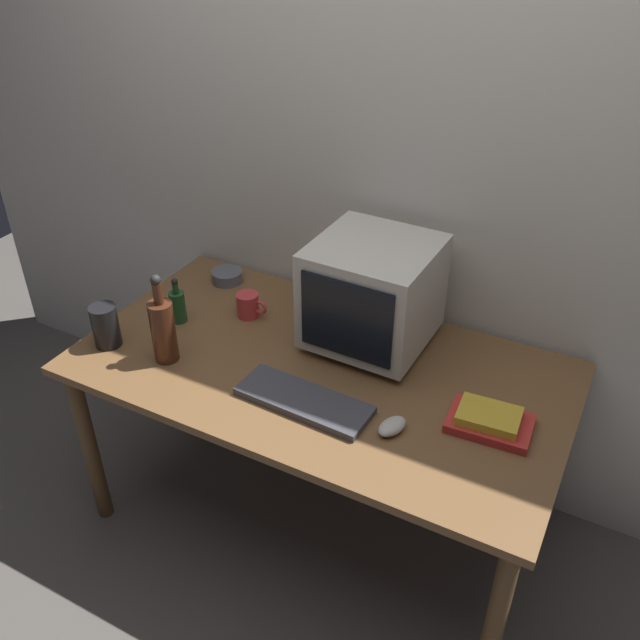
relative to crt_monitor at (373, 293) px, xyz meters
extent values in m
plane|color=#56514C|center=(-0.09, -0.20, -0.92)|extent=(6.00, 6.00, 0.00)
cube|color=silver|center=(-0.09, 0.29, 0.33)|extent=(4.00, 0.08, 2.50)
cube|color=brown|center=(-0.09, -0.20, -0.21)|extent=(1.60, 0.87, 0.03)
cylinder|color=brown|center=(-0.83, -0.58, -0.57)|extent=(0.06, 0.06, 0.70)
cylinder|color=brown|center=(0.65, -0.58, -0.57)|extent=(0.06, 0.06, 0.70)
cylinder|color=brown|center=(-0.83, 0.17, -0.57)|extent=(0.06, 0.06, 0.70)
cylinder|color=brown|center=(0.65, 0.17, -0.57)|extent=(0.06, 0.06, 0.70)
cube|color=beige|center=(0.00, 0.00, -0.18)|extent=(0.29, 0.25, 0.03)
cube|color=beige|center=(0.00, 0.00, 0.01)|extent=(0.39, 0.39, 0.34)
cube|color=black|center=(0.00, -0.19, 0.01)|extent=(0.31, 0.01, 0.27)
cube|color=#3F3F47|center=(-0.04, -0.39, -0.18)|extent=(0.43, 0.17, 0.02)
ellipsoid|color=beige|center=(0.24, -0.38, -0.17)|extent=(0.09, 0.11, 0.04)
cylinder|color=#472314|center=(-0.55, -0.40, -0.09)|extent=(0.08, 0.08, 0.22)
cylinder|color=#472314|center=(-0.55, -0.40, 0.06)|extent=(0.03, 0.03, 0.08)
sphere|color=#262626|center=(-0.55, -0.40, 0.11)|extent=(0.03, 0.03, 0.03)
cylinder|color=#1E4C23|center=(-0.66, -0.20, -0.13)|extent=(0.06, 0.06, 0.12)
cylinder|color=#1E4C23|center=(-0.66, -0.20, -0.06)|extent=(0.02, 0.02, 0.04)
sphere|color=#262626|center=(-0.66, -0.20, -0.03)|extent=(0.02, 0.02, 0.02)
cube|color=red|center=(0.48, -0.23, -0.18)|extent=(0.25, 0.17, 0.03)
cube|color=gold|center=(0.48, -0.23, -0.15)|extent=(0.18, 0.14, 0.03)
cylinder|color=#CC383D|center=(-0.46, -0.06, -0.15)|extent=(0.08, 0.08, 0.09)
torus|color=#CC383D|center=(-0.41, -0.06, -0.14)|extent=(0.06, 0.01, 0.06)
cylinder|color=#595B66|center=(-0.67, 0.11, -0.17)|extent=(0.12, 0.12, 0.04)
cylinder|color=black|center=(-0.78, -0.43, -0.12)|extent=(0.09, 0.09, 0.15)
camera|label=1|loc=(0.73, -1.76, 1.16)|focal=38.18mm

